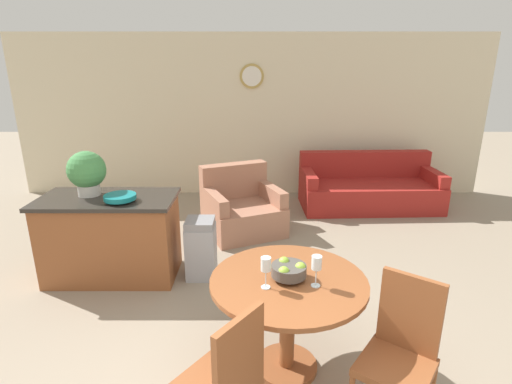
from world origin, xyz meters
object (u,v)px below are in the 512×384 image
Objects in this scene: potted_plant at (85,172)px; couch at (367,189)px; fruit_bowl at (287,270)px; armchair at (240,210)px; dining_table at (287,300)px; wine_glass_left at (264,265)px; dining_chair_near_left at (223,380)px; wine_glass_right at (315,264)px; dining_chair_near_right at (400,346)px; trash_bin at (200,249)px; teal_bowl at (118,197)px; kitchen_island at (110,237)px.

couch is at bearing 31.35° from potted_plant.
fruit_bowl reaches higher than armchair.
potted_plant is at bearing 143.14° from dining_table.
potted_plant is at bearing 138.66° from wine_glass_left.
couch is at bearing 12.12° from dining_chair_near_left.
couch is at bearing 2.61° from armchair.
wine_glass_right is 2.66m from potted_plant.
dining_chair_near_right is 0.45× the size of couch.
trash_bin is at bearing 120.50° from dining_table.
teal_bowl is at bearing 142.31° from wine_glass_right.
kitchen_island is at bearing -20.07° from potted_plant.
wine_glass_left is 0.18× the size of armchair.
dining_table is 2.70m from armchair.
fruit_bowl is 4.00m from couch.
dining_chair_near_right reaches higher than kitchen_island.
couch is (3.34, 2.23, -0.16)m from kitchen_island.
teal_bowl is 0.67× the size of potted_plant.
wine_glass_left is 0.34m from wine_glass_right.
fruit_bowl is (0.00, -0.00, 0.24)m from dining_table.
wine_glass_left reaches higher than kitchen_island.
fruit_bowl is at bearing -59.48° from trash_bin.
wine_glass_right reaches higher than dining_chair_near_right.
armchair is (-0.43, 2.65, -0.54)m from fruit_bowl.
dining_chair_near_left and dining_chair_near_right have the same top height.
potted_plant is at bearing -166.05° from armchair.
wine_glass_right is 0.18× the size of armchair.
teal_bowl is 4.00m from couch.
teal_bowl reaches higher than armchair.
teal_bowl is at bearing 141.30° from fruit_bowl.
trash_bin is (-1.50, 1.80, -0.19)m from dining_chair_near_right.
dining_chair_near_left reaches higher than couch.
wine_glass_left is at bearing -145.83° from fruit_bowl.
dining_chair_near_left is at bearing -120.97° from dining_table.
teal_bowl is at bearing -145.23° from couch.
wine_glass_left reaches higher than trash_bin.
trash_bin is at bearing 113.56° from wine_glass_left.
potted_plant reaches higher than fruit_bowl.
dining_table is 0.51× the size of couch.
wine_glass_left is at bearing -108.03° from armchair.
fruit_bowl is 2.74m from armchair.
dining_table is 4.95× the size of wine_glass_left.
teal_bowl is 0.49m from potted_plant.
wine_glass_left is at bearing 17.51° from dining_chair_near_right.
fruit_bowl is 0.53× the size of potted_plant.
kitchen_island is 4.02m from couch.
dining_table is 4.95× the size of wine_glass_right.
teal_bowl is at bearing -28.32° from potted_plant.
wine_glass_right is 2.49m from kitchen_island.
fruit_bowl is at bearing 152.81° from wine_glass_right.
armchair is at bearing 102.40° from wine_glass_right.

